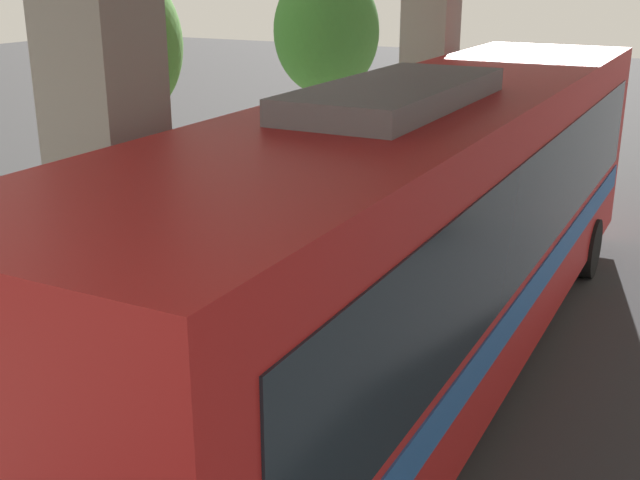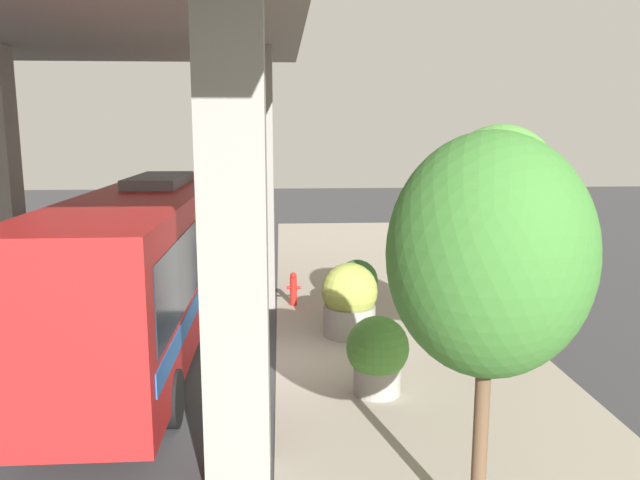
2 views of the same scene
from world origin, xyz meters
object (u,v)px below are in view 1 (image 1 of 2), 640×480
at_px(fire_hydrant, 73,370).
at_px(bus, 434,218).
at_px(planter_back, 249,202).
at_px(planter_middle, 50,282).
at_px(street_tree_far, 326,32).
at_px(street_tree_near, 115,45).
at_px(planter_front, 134,252).

bearing_deg(fire_hydrant, bus, 38.79).
bearing_deg(planter_back, fire_hydrant, -76.51).
height_order(bus, planter_back, bus).
relative_size(planter_middle, street_tree_far, 0.32).
bearing_deg(street_tree_near, street_tree_far, 69.52).
bearing_deg(bus, street_tree_far, 125.12).
bearing_deg(street_tree_near, planter_front, -47.61).
xyz_separation_m(fire_hydrant, planter_middle, (-1.67, 1.33, 0.33)).
height_order(fire_hydrant, planter_front, planter_front).
bearing_deg(planter_middle, street_tree_near, 117.97).
xyz_separation_m(bus, planter_middle, (-5.05, -1.39, -1.27)).
height_order(bus, street_tree_far, street_tree_far).
relative_size(planter_middle, street_tree_near, 0.31).
distance_m(planter_front, street_tree_near, 4.70).
xyz_separation_m(bus, street_tree_far, (-5.44, 7.73, 1.49)).
xyz_separation_m(planter_front, planter_back, (-0.16, 3.44, -0.10)).
distance_m(fire_hydrant, planter_back, 6.32).
height_order(bus, street_tree_near, street_tree_near).
height_order(planter_front, street_tree_near, street_tree_near).
height_order(planter_middle, street_tree_far, street_tree_far).
bearing_deg(fire_hydrant, planter_middle, 141.40).
bearing_deg(street_tree_far, planter_middle, -87.56).
xyz_separation_m(fire_hydrant, planter_front, (-1.31, 2.69, 0.39)).
height_order(fire_hydrant, street_tree_near, street_tree_near).
bearing_deg(street_tree_near, planter_back, 14.09).
relative_size(fire_hydrant, planter_back, 0.64).
distance_m(street_tree_near, street_tree_far, 5.26).
xyz_separation_m(street_tree_near, street_tree_far, (1.84, 4.93, -0.03)).
distance_m(bus, planter_front, 4.85).
distance_m(fire_hydrant, street_tree_near, 7.45).
relative_size(planter_middle, planter_back, 1.05).
bearing_deg(planter_back, planter_middle, -92.36).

